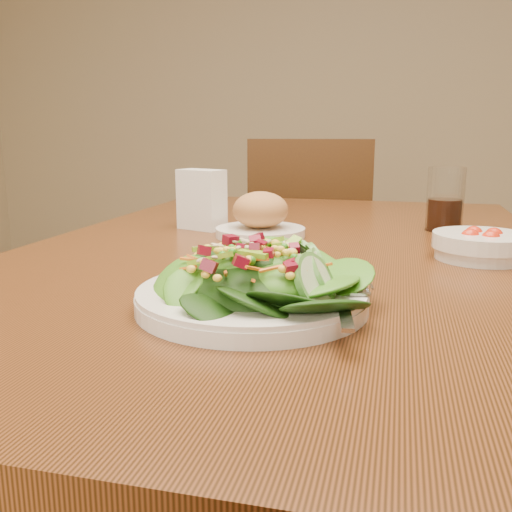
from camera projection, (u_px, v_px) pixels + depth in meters
name	position (u px, v px, depth m)	size (l,w,h in m)	color
dining_table	(288.00, 301.00, 1.02)	(0.90, 1.40, 0.75)	brown
chair_far	(309.00, 262.00, 2.04)	(0.47, 0.48, 0.92)	#311A0C
salad_plate	(260.00, 285.00, 0.64)	(0.27, 0.26, 0.08)	white
bread_plate	(260.00, 218.00, 1.08)	(0.17, 0.17, 0.09)	white
tomato_bowl	(481.00, 245.00, 0.89)	(0.15, 0.15, 0.05)	white
drinking_glass	(445.00, 204.00, 1.14)	(0.07, 0.07, 0.13)	silver
napkin_holder	(202.00, 198.00, 1.15)	(0.10, 0.08, 0.12)	white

